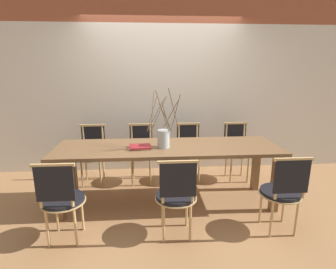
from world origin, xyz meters
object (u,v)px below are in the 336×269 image
(chair_far_center, at_px, (189,150))
(book_stack, at_px, (140,147))
(vase_centerpiece, at_px, (163,137))
(dining_table, at_px, (168,154))
(chair_near_center, at_px, (283,190))

(chair_far_center, distance_m, book_stack, 1.11)
(chair_far_center, distance_m, vase_centerpiece, 0.97)
(dining_table, distance_m, vase_centerpiece, 0.24)
(vase_centerpiece, height_order, book_stack, vase_centerpiece)
(chair_near_center, xyz_separation_m, chair_far_center, (-0.77, 1.43, 0.00))
(chair_far_center, xyz_separation_m, book_stack, (-0.72, -0.79, 0.30))
(chair_near_center, distance_m, chair_far_center, 1.63)
(vase_centerpiece, xyz_separation_m, book_stack, (-0.29, -0.02, -0.11))
(dining_table, xyz_separation_m, book_stack, (-0.35, -0.07, 0.12))
(chair_far_center, bearing_deg, chair_near_center, 118.29)
(chair_far_center, height_order, vase_centerpiece, vase_centerpiece)
(chair_near_center, relative_size, vase_centerpiece, 1.21)
(vase_centerpiece, bearing_deg, chair_near_center, -28.95)
(dining_table, relative_size, book_stack, 10.07)
(chair_far_center, relative_size, vase_centerpiece, 1.21)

